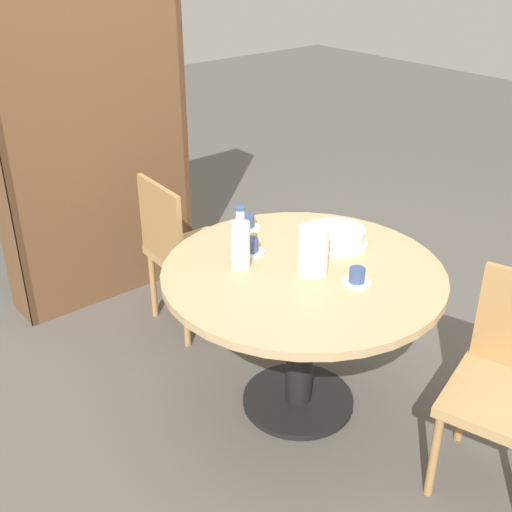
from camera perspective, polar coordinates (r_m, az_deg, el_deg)
The scene contains 11 objects.
ground_plane at distance 3.07m, azimuth 3.75°, elevation -12.82°, with size 14.00×14.00×0.00m, color #56514C.
dining_table at distance 2.74m, azimuth 4.10°, elevation -3.81°, with size 1.18×1.18×0.71m.
chair_a at distance 2.61m, azimuth 21.84°, elevation -10.49°, with size 0.52×0.52×0.85m.
chair_b at distance 3.39m, azimuth -6.25°, elevation 0.62°, with size 0.44×0.44×0.85m.
bookshelf at distance 3.65m, azimuth -14.38°, elevation 11.02°, with size 1.08×0.28×1.96m.
coffee_pot at distance 2.60m, azimuth 5.09°, elevation 0.66°, with size 0.13×0.13×0.24m.
water_bottle at distance 2.63m, azimuth -1.40°, elevation 1.17°, with size 0.08×0.08×0.27m.
cake_main at distance 2.88m, azimuth 7.18°, elevation 1.74°, with size 0.28×0.28×0.07m.
cup_a at distance 3.01m, azimuth -0.73°, elevation 2.96°, with size 0.12×0.12×0.07m.
cup_b at distance 2.57m, azimuth 8.96°, elevation -1.88°, with size 0.12×0.12×0.07m.
cup_c at distance 2.78m, azimuth -0.44°, elevation 0.80°, with size 0.12×0.12×0.07m.
Camera 1 is at (-1.64, -1.67, 1.98)m, focal length 45.00 mm.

